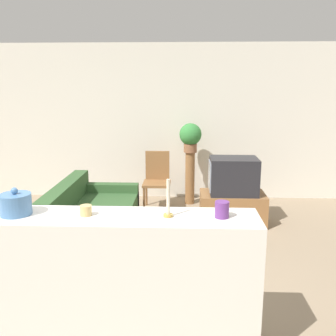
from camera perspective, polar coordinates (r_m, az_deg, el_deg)
ground_plane at (r=3.81m, az=-9.16°, el=-19.22°), size 14.00×14.00×0.00m
wall_back at (r=6.67m, az=-3.70°, el=6.95°), size 9.00×0.06×2.70m
couch at (r=5.09m, az=-11.51°, el=-7.66°), size 0.97×1.68×0.74m
tv_stand at (r=5.61m, az=9.77°, el=-6.05°), size 0.94×0.55×0.45m
television at (r=5.47m, az=9.89°, el=-1.18°), size 0.69×0.49×0.53m
wooden_chair at (r=6.14m, az=-1.68°, el=-1.48°), size 0.44×0.44×0.93m
plant_stand at (r=6.38m, az=3.36°, el=-1.54°), size 0.16×0.16×0.90m
potted_plant at (r=6.24m, az=3.44°, el=4.89°), size 0.37×0.37×0.48m
foreground_counter at (r=3.03m, az=-11.89°, el=-16.60°), size 2.53×0.44×1.07m
decorative_bowl at (r=2.97m, az=-22.21°, el=-5.11°), size 0.23×0.23×0.21m
candle_jar at (r=2.80m, az=-12.46°, el=-6.34°), size 0.09×0.09×0.08m
candlestick at (r=2.70m, az=0.02°, el=-5.53°), size 0.07×0.07×0.28m
coffee_tin at (r=2.72m, az=8.22°, el=-6.28°), size 0.10×0.10×0.12m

